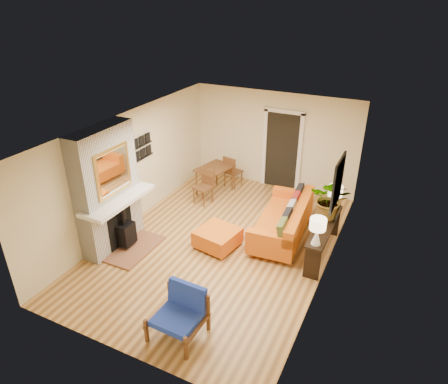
{
  "coord_description": "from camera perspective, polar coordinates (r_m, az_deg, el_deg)",
  "views": [
    {
      "loc": [
        3.22,
        -6.42,
        4.92
      ],
      "look_at": [
        0.0,
        0.2,
        1.15
      ],
      "focal_mm": 32.0,
      "sensor_mm": 36.0,
      "label": 1
    }
  ],
  "objects": [
    {
      "name": "lamp_far",
      "position": [
        8.66,
        15.56,
        -0.38
      ],
      "size": [
        0.3,
        0.3,
        0.54
      ],
      "color": "white",
      "rests_on": "console_table"
    },
    {
      "name": "houseplant",
      "position": [
        8.26,
        14.97,
        -1.01
      ],
      "size": [
        0.81,
        0.71,
        0.86
      ],
      "primitive_type": "imported",
      "rotation": [
        0.0,
        0.0,
        0.06
      ],
      "color": "#1E5919",
      "rests_on": "console_table"
    },
    {
      "name": "ottoman",
      "position": [
        8.47,
        -0.93,
        -6.47
      ],
      "size": [
        0.92,
        0.92,
        0.4
      ],
      "color": "silver",
      "rests_on": "ground"
    },
    {
      "name": "room_shell",
      "position": [
        10.12,
        9.2,
        5.43
      ],
      "size": [
        6.5,
        6.5,
        6.5
      ],
      "color": "tan",
      "rests_on": "ground"
    },
    {
      "name": "console_table",
      "position": [
        8.29,
        14.13,
        -5.39
      ],
      "size": [
        0.34,
        1.85,
        0.72
      ],
      "color": "black",
      "rests_on": "ground"
    },
    {
      "name": "blue_chair",
      "position": [
        6.53,
        -6.15,
        -16.41
      ],
      "size": [
        0.8,
        0.78,
        0.81
      ],
      "color": "brown",
      "rests_on": "ground"
    },
    {
      "name": "fireplace",
      "position": [
        8.38,
        -16.11,
        -0.08
      ],
      "size": [
        1.09,
        1.68,
        2.6
      ],
      "color": "white",
      "rests_on": "ground"
    },
    {
      "name": "lamp_near",
      "position": [
        7.41,
        13.21,
        -5.07
      ],
      "size": [
        0.3,
        0.3,
        0.54
      ],
      "color": "white",
      "rests_on": "console_table"
    },
    {
      "name": "dining_table",
      "position": [
        10.47,
        -1.06,
        2.7
      ],
      "size": [
        0.96,
        1.72,
        0.9
      ],
      "color": "brown",
      "rests_on": "ground"
    },
    {
      "name": "sofa",
      "position": [
        8.84,
        8.84,
        -4.08
      ],
      "size": [
        1.13,
        2.3,
        0.88
      ],
      "color": "silver",
      "rests_on": "ground"
    }
  ]
}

